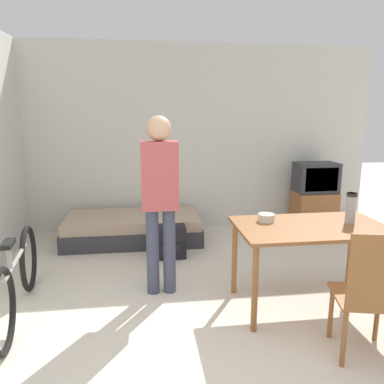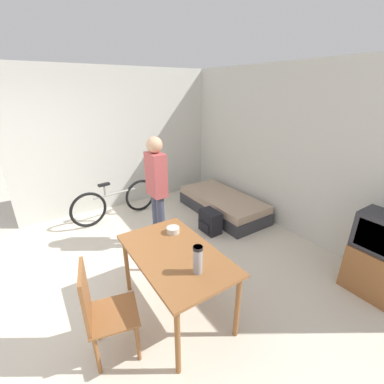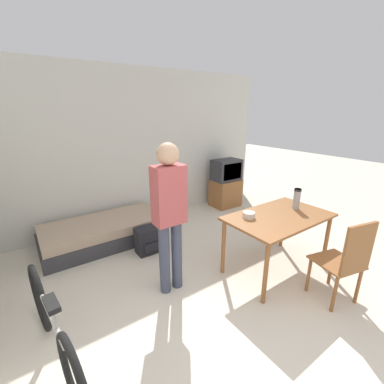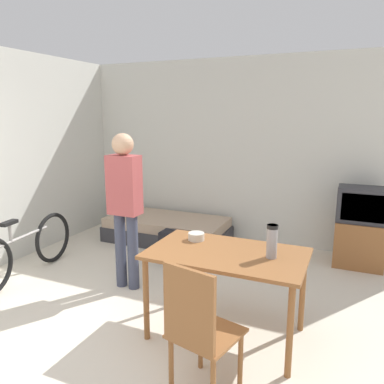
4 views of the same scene
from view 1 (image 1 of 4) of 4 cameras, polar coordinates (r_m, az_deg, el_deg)
The scene contains 10 objects.
wall_back at distance 5.57m, azimuth -0.81°, elevation 8.13°, with size 5.60×0.06×2.70m.
daybed at distance 5.21m, azimuth -8.96°, elevation -5.45°, with size 1.83×0.88×0.36m.
tv at distance 5.82m, azimuth 18.15°, elevation -0.83°, with size 0.59×0.45×1.02m.
dining_table at distance 3.47m, azimuth 17.63°, elevation -6.26°, with size 1.31×0.79×0.77m.
wooden_chair at distance 2.91m, azimuth 25.63°, elevation -13.45°, with size 0.51×0.51×0.98m.
bicycle at distance 3.61m, azimuth -25.06°, elevation -11.99°, with size 0.23×1.67×0.74m.
person_standing at distance 3.50m, azimuth -4.91°, elevation -0.11°, with size 0.34×0.23×1.71m.
thermos_flask at distance 3.60m, azimuth 23.06°, elevation -2.07°, with size 0.09×0.09×0.28m.
mate_bowl at distance 3.46m, azimuth 11.24°, elevation -3.85°, with size 0.15×0.15×0.07m.
backpack at distance 4.59m, azimuth -3.38°, elevation -7.59°, with size 0.38×0.26×0.39m.
Camera 1 is at (-0.66, -2.03, 1.74)m, focal length 35.00 mm.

